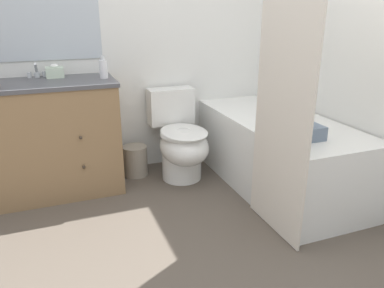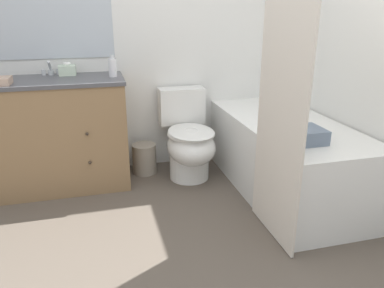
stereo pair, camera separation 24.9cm
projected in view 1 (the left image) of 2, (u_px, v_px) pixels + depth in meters
The scene contains 11 objects.
wall_back at pixel (131, 25), 3.09m from camera, with size 8.00×0.06×2.50m.
wall_right at pixel (341, 27), 2.73m from camera, with size 0.05×2.79×2.50m.
vanity_cabinet at pixel (45, 138), 2.85m from camera, with size 1.10×0.56×0.88m.
sink_faucet at pixel (37, 73), 2.85m from camera, with size 0.14×0.12×0.12m.
toilet at pixel (181, 142), 3.15m from camera, with size 0.40×0.69×0.73m.
bathtub at pixel (277, 152), 3.02m from camera, with size 0.72×1.59×0.57m.
shower_curtain at pixel (285, 83), 2.17m from camera, with size 0.01×0.57×1.94m.
wastebasket at pixel (135, 161), 3.26m from camera, with size 0.21×0.21×0.26m.
tissue_box at pixel (55, 72), 2.87m from camera, with size 0.13×0.12×0.10m.
soap_dispenser at pixel (103, 69), 2.82m from camera, with size 0.06×0.06×0.17m.
bath_towel_folded at pixel (299, 132), 2.46m from camera, with size 0.27×0.23×0.09m.
Camera 1 is at (-0.69, -1.38, 1.38)m, focal length 35.00 mm.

